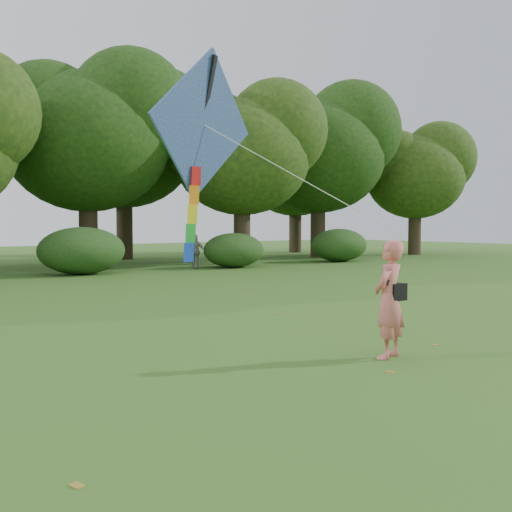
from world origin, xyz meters
TOP-DOWN VIEW (x-y plane):
  - ground at (0.00, 0.00)m, footprint 100.00×100.00m
  - man_kite_flyer at (0.55, 0.07)m, footprint 0.76×0.62m
  - bystander_right at (8.22, 17.85)m, footprint 0.81×0.96m
  - crossbody_bag at (0.67, 0.04)m, footprint 0.43×0.20m
  - flying_kite at (-2.08, 1.12)m, footprint 3.88×1.42m
  - tree_line at (1.67, 22.88)m, footprint 54.70×15.30m
  - fallen_leaves at (-0.55, 5.83)m, footprint 9.84×13.73m

SIDE VIEW (x-z plane):
  - ground at x=0.00m, z-range 0.00..0.00m
  - fallen_leaves at x=-0.55m, z-range 0.00..0.01m
  - bystander_right at x=8.22m, z-range 0.00..1.54m
  - man_kite_flyer at x=0.55m, z-range 0.00..1.79m
  - crossbody_bag at x=0.67m, z-range 0.66..1.37m
  - flying_kite at x=-2.08m, z-range 1.89..4.78m
  - tree_line at x=1.67m, z-range 0.86..10.35m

